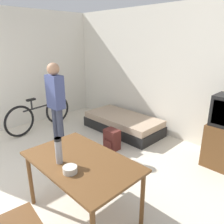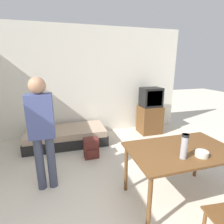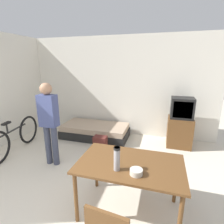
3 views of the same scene
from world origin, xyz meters
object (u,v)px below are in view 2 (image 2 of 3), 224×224
at_px(tv, 150,112).
at_px(mate_bowl, 202,154).
at_px(person_standing, 42,127).
at_px(backpack, 91,148).
at_px(thermos_flask, 184,145).
at_px(daybed, 67,136).
at_px(dining_table, 181,155).

xyz_separation_m(tv, mate_bowl, (-0.68, -2.54, 0.22)).
height_order(person_standing, mate_bowl, person_standing).
height_order(tv, backpack, tv).
bearing_deg(tv, thermos_flask, -110.12).
relative_size(person_standing, backpack, 4.11).
bearing_deg(person_standing, daybed, 77.36).
distance_m(person_standing, thermos_flask, 1.85).
relative_size(thermos_flask, backpack, 0.74).
height_order(mate_bowl, backpack, mate_bowl).
xyz_separation_m(thermos_flask, mate_bowl, (0.24, -0.02, -0.13)).
xyz_separation_m(tv, thermos_flask, (-0.92, -2.51, 0.35)).
bearing_deg(tv, person_standing, -147.94).
bearing_deg(backpack, daybed, 118.95).
bearing_deg(person_standing, mate_bowl, -27.65).
relative_size(tv, dining_table, 0.91).
distance_m(daybed, mate_bowl, 2.93).
height_order(daybed, thermos_flask, thermos_flask).
xyz_separation_m(daybed, tv, (2.18, 0.09, 0.39)).
xyz_separation_m(daybed, person_standing, (-0.33, -1.49, 0.78)).
relative_size(daybed, mate_bowl, 12.16).
bearing_deg(dining_table, tv, 71.07).
xyz_separation_m(dining_table, backpack, (-0.94, 1.42, -0.47)).
distance_m(daybed, person_standing, 1.71).
bearing_deg(daybed, dining_table, -58.08).
distance_m(tv, dining_table, 2.45).
bearing_deg(daybed, thermos_flask, -62.51).
bearing_deg(mate_bowl, thermos_flask, 174.00).
height_order(daybed, dining_table, dining_table).
relative_size(tv, person_standing, 0.74).
xyz_separation_m(tv, person_standing, (-2.51, -1.58, 0.39)).
height_order(tv, thermos_flask, tv).
relative_size(dining_table, backpack, 3.36).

